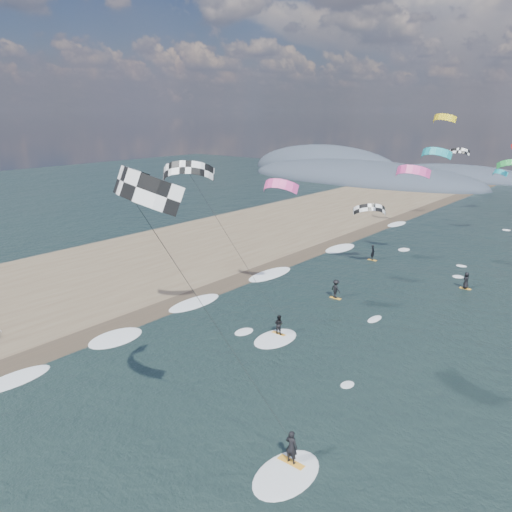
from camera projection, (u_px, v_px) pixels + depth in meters
The scene contains 9 objects.
ground at pixel (134, 425), 28.02m from camera, with size 260.00×260.00×0.00m, color black.
sand_strip at pixel (67, 286), 50.11m from camera, with size 26.00×240.00×0.00m, color brown.
wet_sand_strip at pixel (143, 316), 42.76m from camera, with size 3.00×240.00×0.00m, color #382D23.
coastal_hills at pixel (357, 176), 135.18m from camera, with size 80.00×41.00×15.00m.
kitesurfer_near_a at pixel (159, 246), 19.95m from camera, with size 8.00×9.05×15.41m.
kitesurfer_near_b at pixel (218, 227), 35.09m from camera, with size 6.96×8.98×14.32m.
far_kitesurfers at pixel (380, 278), 49.69m from camera, with size 12.77×14.43×1.84m.
bg_kite_field at pixel (463, 156), 64.54m from camera, with size 13.05×70.38×10.51m.
shoreline_surf at pixel (193, 304), 45.53m from camera, with size 2.40×79.40×0.11m.
Camera 1 is at (20.77, -14.25, 16.97)m, focal length 35.00 mm.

